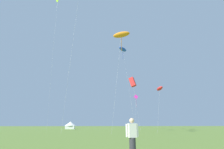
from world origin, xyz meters
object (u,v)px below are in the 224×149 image
object	(u,v)px
kite_orange_parafoil	(121,35)
person_spectator	(132,139)
festival_tent_right	(70,125)
kite_blue_parafoil	(123,49)
kite_red_box	(132,82)
kite_lime_diamond	(57,4)
kite_red_parafoil	(160,89)
kite_magenta_diamond	(136,98)

from	to	relation	value
kite_orange_parafoil	person_spectator	distance (m)	29.16
festival_tent_right	kite_orange_parafoil	bearing A→B (deg)	-67.37
kite_blue_parafoil	person_spectator	size ratio (longest dim) A/B	13.75
kite_red_box	kite_lime_diamond	bearing A→B (deg)	-173.77
kite_blue_parafoil	person_spectator	world-z (taller)	kite_blue_parafoil
kite_red_parafoil	kite_blue_parafoil	world-z (taller)	kite_blue_parafoil
kite_red_parafoil	kite_orange_parafoil	bearing A→B (deg)	-163.30
kite_red_parafoil	festival_tent_right	xyz separation A→B (m)	(-21.49, 29.10, -7.28)
kite_red_parafoil	person_spectator	bearing A→B (deg)	-115.41
kite_magenta_diamond	kite_red_parafoil	world-z (taller)	kite_magenta_diamond
kite_blue_parafoil	kite_red_box	distance (m)	12.25
person_spectator	festival_tent_right	distance (m)	54.77
kite_red_box	festival_tent_right	distance (m)	29.60
kite_blue_parafoil	person_spectator	xyz separation A→B (m)	(-6.41, -37.10, -22.36)
kite_magenta_diamond	kite_blue_parafoil	xyz separation A→B (m)	(-7.85, -17.15, 11.80)
kite_red_box	kite_orange_parafoil	bearing A→B (deg)	-113.45
kite_orange_parafoil	kite_red_parafoil	xyz separation A→B (m)	(8.32, 2.50, -10.65)
kite_magenta_diamond	festival_tent_right	bearing A→B (deg)	-179.15
kite_lime_diamond	person_spectator	world-z (taller)	kite_lime_diamond
kite_red_box	person_spectator	bearing A→B (deg)	-103.66
kite_red_parafoil	kite_lime_diamond	size ratio (longest dim) A/B	0.26
kite_orange_parafoil	kite_red_box	bearing A→B (deg)	66.55
kite_red_parafoil	person_spectator	distance (m)	28.54
kite_blue_parafoil	kite_lime_diamond	bearing A→B (deg)	-160.29
kite_blue_parafoil	kite_orange_parafoil	bearing A→B (deg)	-101.29
festival_tent_right	kite_blue_parafoil	bearing A→B (deg)	-46.17
kite_lime_diamond	person_spectator	bearing A→B (deg)	-67.83
kite_orange_parafoil	festival_tent_right	size ratio (longest dim) A/B	5.21
kite_lime_diamond	festival_tent_right	bearing A→B (deg)	83.54
kite_red_parafoil	person_spectator	size ratio (longest dim) A/B	5.29
kite_magenta_diamond	kite_red_parafoil	xyz separation A→B (m)	(-2.48, -29.45, -2.75)
kite_blue_parafoil	kite_red_box	bearing A→B (deg)	-71.58
kite_blue_parafoil	festival_tent_right	world-z (taller)	kite_blue_parafoil
kite_magenta_diamond	kite_orange_parafoil	distance (m)	34.64
person_spectator	festival_tent_right	size ratio (longest dim) A/B	0.45
kite_blue_parafoil	festival_tent_right	size ratio (longest dim) A/B	6.19
kite_magenta_diamond	kite_lime_diamond	size ratio (longest dim) A/B	0.37
kite_lime_diamond	festival_tent_right	xyz separation A→B (m)	(2.66, 23.53, -31.01)
kite_lime_diamond	kite_red_parafoil	bearing A→B (deg)	-12.98
kite_orange_parafoil	kite_red_box	size ratio (longest dim) A/B	1.52
kite_lime_diamond	festival_tent_right	distance (m)	39.02
kite_red_parafoil	festival_tent_right	bearing A→B (deg)	126.45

